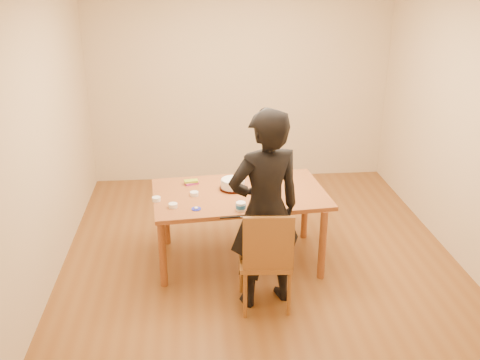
{
  "coord_description": "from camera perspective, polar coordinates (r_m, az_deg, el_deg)",
  "views": [
    {
      "loc": [
        -0.63,
        -4.77,
        2.84
      ],
      "look_at": [
        -0.21,
        -0.07,
        0.9
      ],
      "focal_mm": 40.0,
      "sensor_mm": 36.0,
      "label": 1
    }
  ],
  "objects": [
    {
      "name": "frosting_dollop",
      "position": [
        4.87,
        -4.69,
        -2.95
      ],
      "size": [
        0.04,
        0.04,
        0.02
      ],
      "primitive_type": "ellipsoid",
      "color": "white",
      "rests_on": "frosting_lid"
    },
    {
      "name": "dining_chair",
      "position": [
        4.68,
        2.66,
        -8.43
      ],
      "size": [
        0.47,
        0.47,
        0.04
      ],
      "primitive_type": "cube",
      "rotation": [
        0.0,
        0.0,
        -0.07
      ],
      "color": "brown",
      "rests_on": "floor"
    },
    {
      "name": "candy_box_green",
      "position": [
        5.41,
        -5.24,
        -0.13
      ],
      "size": [
        0.15,
        0.09,
        0.02
      ],
      "primitive_type": "cube",
      "rotation": [
        0.0,
        0.0,
        0.15
      ],
      "color": "#47AB1F",
      "rests_on": "candy_box_pink"
    },
    {
      "name": "cake",
      "position": [
        5.26,
        -0.78,
        -0.39
      ],
      "size": [
        0.23,
        0.23,
        0.07
      ],
      "primitive_type": "cylinder",
      "color": "white",
      "rests_on": "cake_plate"
    },
    {
      "name": "ramekin_yellow",
      "position": [
        5.15,
        -4.9,
        -1.47
      ],
      "size": [
        0.08,
        0.08,
        0.04
      ],
      "primitive_type": "cylinder",
      "color": "white",
      "rests_on": "dining_table"
    },
    {
      "name": "candy_box_pink",
      "position": [
        5.42,
        -5.18,
        -0.34
      ],
      "size": [
        0.15,
        0.11,
        0.02
      ],
      "primitive_type": "cube",
      "rotation": [
        0.0,
        0.0,
        0.37
      ],
      "color": "#C02D60",
      "rests_on": "dining_table"
    },
    {
      "name": "ramekin_green",
      "position": [
        4.93,
        -7.16,
        -2.71
      ],
      "size": [
        0.08,
        0.08,
        0.04
      ],
      "primitive_type": "cylinder",
      "color": "white",
      "rests_on": "dining_table"
    },
    {
      "name": "ramekin_multi",
      "position": [
        5.08,
        -8.91,
        -2.02
      ],
      "size": [
        0.08,
        0.08,
        0.04
      ],
      "primitive_type": "cylinder",
      "color": "white",
      "rests_on": "dining_table"
    },
    {
      "name": "room_shell",
      "position": [
        5.36,
        1.85,
        6.19
      ],
      "size": [
        4.0,
        4.5,
        2.7
      ],
      "color": "brown",
      "rests_on": "ground"
    },
    {
      "name": "cake_plate",
      "position": [
        5.28,
        -0.78,
        -0.87
      ],
      "size": [
        0.26,
        0.26,
        0.02
      ],
      "primitive_type": "cylinder",
      "color": "#B2200B",
      "rests_on": "dining_table"
    },
    {
      "name": "frosting_dome",
      "position": [
        5.24,
        -0.78,
        0.11
      ],
      "size": [
        0.23,
        0.23,
        0.03
      ],
      "primitive_type": "ellipsoid",
      "color": "white",
      "rests_on": "cake"
    },
    {
      "name": "person",
      "position": [
        4.51,
        2.68,
        -3.29
      ],
      "size": [
        0.75,
        0.59,
        1.79
      ],
      "primitive_type": "imported",
      "rotation": [
        0.0,
        0.0,
        3.43
      ],
      "color": "black",
      "rests_on": "floor"
    },
    {
      "name": "dining_table",
      "position": [
        5.22,
        -0.05,
        -1.52
      ],
      "size": [
        1.75,
        1.13,
        0.04
      ],
      "primitive_type": "cube",
      "rotation": [
        0.0,
        0.0,
        0.09
      ],
      "color": "brown",
      "rests_on": "floor"
    },
    {
      "name": "frosting_lid",
      "position": [
        4.88,
        -4.69,
        -3.09
      ],
      "size": [
        0.09,
        0.09,
        0.01
      ],
      "primitive_type": "cylinder",
      "color": "#1B21B0",
      "rests_on": "dining_table"
    },
    {
      "name": "frosting_tub",
      "position": [
        4.83,
        0.09,
        -2.82
      ],
      "size": [
        0.09,
        0.09,
        0.08
      ],
      "primitive_type": "cylinder",
      "color": "white",
      "rests_on": "dining_table"
    },
    {
      "name": "spatula",
      "position": [
        4.7,
        -1.09,
        -3.99
      ],
      "size": [
        0.18,
        0.03,
        0.01
      ],
      "primitive_type": "cube",
      "rotation": [
        0.0,
        0.0,
        0.08
      ],
      "color": "black",
      "rests_on": "dining_table"
    }
  ]
}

